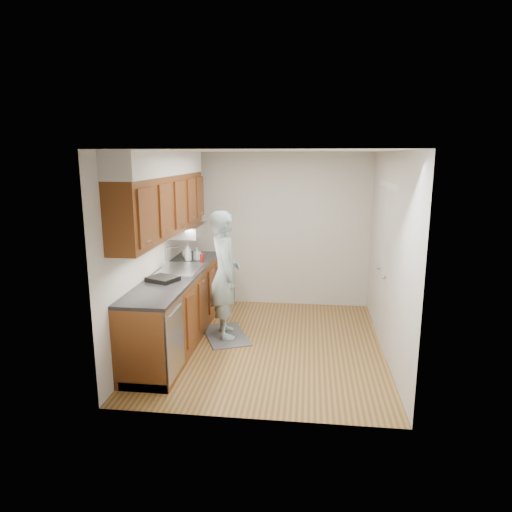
{
  "coord_description": "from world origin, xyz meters",
  "views": [
    {
      "loc": [
        0.52,
        -5.61,
        2.45
      ],
      "look_at": [
        -0.17,
        0.25,
        1.14
      ],
      "focal_mm": 32.0,
      "sensor_mm": 36.0,
      "label": 1
    }
  ],
  "objects": [
    {
      "name": "soda_can",
      "position": [
        -1.02,
        0.71,
        0.99
      ],
      "size": [
        0.07,
        0.07,
        0.11
      ],
      "primitive_type": "cylinder",
      "rotation": [
        0.0,
        0.0,
        -0.31
      ],
      "color": "maroon",
      "rests_on": "counter"
    },
    {
      "name": "soap_bottle_a",
      "position": [
        -1.22,
        0.7,
        1.07
      ],
      "size": [
        0.12,
        0.12,
        0.27
      ],
      "primitive_type": "imported",
      "rotation": [
        0.0,
        0.0,
        -0.21
      ],
      "color": "silver",
      "rests_on": "counter"
    },
    {
      "name": "person",
      "position": [
        -0.59,
        0.23,
        0.99
      ],
      "size": [
        0.65,
        0.8,
        1.96
      ],
      "primitive_type": "imported",
      "rotation": [
        0.0,
        0.0,
        1.87
      ],
      "color": "#88A3A6",
      "rests_on": "floor_mat"
    },
    {
      "name": "wall_back",
      "position": [
        0.0,
        1.75,
        1.25
      ],
      "size": [
        3.0,
        0.02,
        2.5
      ],
      "primitive_type": "cube",
      "color": "beige",
      "rests_on": "floor"
    },
    {
      "name": "closet_door",
      "position": [
        1.49,
        0.3,
        1.02
      ],
      "size": [
        0.02,
        1.22,
        2.05
      ],
      "primitive_type": "cube",
      "color": "white",
      "rests_on": "wall_right"
    },
    {
      "name": "floor",
      "position": [
        0.0,
        0.0,
        0.0
      ],
      "size": [
        3.5,
        3.5,
        0.0
      ],
      "primitive_type": "plane",
      "color": "olive",
      "rests_on": "ground"
    },
    {
      "name": "upper_cabinets",
      "position": [
        -1.33,
        0.05,
        1.95
      ],
      "size": [
        0.47,
        2.8,
        1.21
      ],
      "color": "brown",
      "rests_on": "wall_left"
    },
    {
      "name": "ceiling",
      "position": [
        0.0,
        0.0,
        2.5
      ],
      "size": [
        3.5,
        3.5,
        0.0
      ],
      "primitive_type": "plane",
      "rotation": [
        3.14,
        0.0,
        0.0
      ],
      "color": "white",
      "rests_on": "wall_left"
    },
    {
      "name": "soap_bottle_b",
      "position": [
        -1.11,
        0.8,
        1.03
      ],
      "size": [
        0.12,
        0.12,
        0.18
      ],
      "primitive_type": "imported",
      "rotation": [
        0.0,
        0.0,
        -0.73
      ],
      "color": "silver",
      "rests_on": "counter"
    },
    {
      "name": "floor_mat",
      "position": [
        -0.59,
        0.23,
        0.01
      ],
      "size": [
        0.83,
        1.02,
        0.02
      ],
      "primitive_type": "cube",
      "rotation": [
        0.0,
        0.0,
        0.41
      ],
      "color": "slate",
      "rests_on": "floor"
    },
    {
      "name": "counter",
      "position": [
        -1.2,
        -0.0,
        0.49
      ],
      "size": [
        0.64,
        2.8,
        1.3
      ],
      "color": "brown",
      "rests_on": "floor"
    },
    {
      "name": "soap_bottle_c",
      "position": [
        -1.3,
        0.9,
        1.03
      ],
      "size": [
        0.19,
        0.19,
        0.19
      ],
      "primitive_type": "imported",
      "rotation": [
        0.0,
        0.0,
        0.36
      ],
      "color": "silver",
      "rests_on": "counter"
    },
    {
      "name": "dish_rack",
      "position": [
        -1.25,
        -0.4,
        0.97
      ],
      "size": [
        0.43,
        0.4,
        0.05
      ],
      "primitive_type": "cube",
      "rotation": [
        0.0,
        0.0,
        -0.42
      ],
      "color": "black",
      "rests_on": "counter"
    },
    {
      "name": "wall_left",
      "position": [
        -1.5,
        0.0,
        1.25
      ],
      "size": [
        0.02,
        3.5,
        2.5
      ],
      "primitive_type": "cube",
      "color": "beige",
      "rests_on": "floor"
    },
    {
      "name": "wall_right",
      "position": [
        1.5,
        0.0,
        1.25
      ],
      "size": [
        0.02,
        3.5,
        2.5
      ],
      "primitive_type": "cube",
      "color": "beige",
      "rests_on": "floor"
    }
  ]
}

